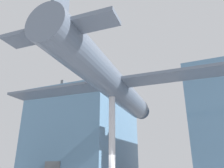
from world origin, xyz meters
TOP-DOWN VIEW (x-y plane):
  - glass_pavilion_left at (-9.17, 12.42)m, footprint 10.24×12.40m
  - support_pylon_central at (0.00, 0.00)m, footprint 0.41×0.41m
  - suspended_airplane at (-0.01, 0.26)m, footprint 16.52×16.24m

SIDE VIEW (x-z plane):
  - support_pylon_central at x=0.00m, z-range 0.00..6.13m
  - glass_pavilion_left at x=-9.17m, z-range -0.29..10.89m
  - suspended_airplane at x=-0.01m, z-range 5.49..8.62m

